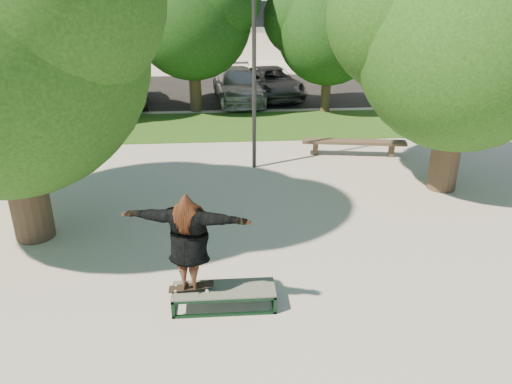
{
  "coord_description": "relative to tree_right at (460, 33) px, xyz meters",
  "views": [
    {
      "loc": [
        -0.0,
        -9.21,
        5.42
      ],
      "look_at": [
        0.73,
        0.6,
        1.1
      ],
      "focal_mm": 35.0,
      "sensor_mm": 36.0,
      "label": 1
    }
  ],
  "objects": [
    {
      "name": "ground",
      "position": [
        -5.92,
        -3.08,
        -4.09
      ],
      "size": [
        120.0,
        120.0,
        0.0
      ],
      "primitive_type": "plane",
      "color": "#A7A299",
      "rests_on": "ground"
    },
    {
      "name": "bg_tree_right",
      "position": [
        -1.48,
        8.48,
        -0.6
      ],
      "size": [
        5.04,
        4.31,
        5.43
      ],
      "color": "#38281E",
      "rests_on": "ground"
    },
    {
      "name": "skater_rig",
      "position": [
        -6.5,
        -4.98,
        -2.76
      ],
      "size": [
        2.24,
        1.08,
        1.84
      ],
      "rotation": [
        0.0,
        0.0,
        2.9
      ],
      "color": "white",
      "rests_on": "grind_box"
    },
    {
      "name": "bg_tree_left",
      "position": [
        -12.49,
        7.99,
        -0.36
      ],
      "size": [
        5.28,
        4.51,
        5.77
      ],
      "color": "#38281E",
      "rests_on": "ground"
    },
    {
      "name": "car_silver_a",
      "position": [
        -13.96,
        12.92,
        -3.39
      ],
      "size": [
        2.01,
        4.27,
        1.41
      ],
      "primitive_type": "imported",
      "rotation": [
        0.0,
        0.0,
        0.09
      ],
      "color": "#B7B8BD",
      "rests_on": "asphalt_strip"
    },
    {
      "name": "grind_box",
      "position": [
        -5.94,
        -4.98,
        -3.9
      ],
      "size": [
        1.8,
        0.6,
        0.38
      ],
      "color": "black",
      "rests_on": "ground"
    },
    {
      "name": "tree_right",
      "position": [
        0.0,
        0.0,
        0.0
      ],
      "size": [
        6.24,
        5.33,
        6.51
      ],
      "color": "#38281E",
      "rests_on": "ground"
    },
    {
      "name": "car_silver_b",
      "position": [
        -5.05,
        10.62,
        -3.38
      ],
      "size": [
        2.47,
        5.12,
        1.44
      ],
      "primitive_type": "imported",
      "rotation": [
        0.0,
        0.0,
        0.09
      ],
      "color": "#9E9EA2",
      "rests_on": "asphalt_strip"
    },
    {
      "name": "bg_tree_mid",
      "position": [
        -6.99,
        8.99,
        -0.08
      ],
      "size": [
        5.76,
        4.92,
        6.24
      ],
      "color": "#38281E",
      "rests_on": "ground"
    },
    {
      "name": "car_grey",
      "position": [
        -3.42,
        11.38,
        -3.42
      ],
      "size": [
        3.16,
        5.2,
        1.35
      ],
      "primitive_type": "imported",
      "rotation": [
        0.0,
        0.0,
        0.2
      ],
      "color": "#4F4E53",
      "rests_on": "asphalt_strip"
    },
    {
      "name": "asphalt_strip",
      "position": [
        -5.92,
        12.92,
        -4.09
      ],
      "size": [
        40.0,
        8.0,
        0.01
      ],
      "primitive_type": "cube",
      "color": "black",
      "rests_on": "ground"
    },
    {
      "name": "lamppost",
      "position": [
        -4.92,
        1.92,
        -0.94
      ],
      "size": [
        0.25,
        0.15,
        6.11
      ],
      "color": "#2D2D30",
      "rests_on": "ground"
    },
    {
      "name": "car_dark",
      "position": [
        -9.94,
        10.42,
        -3.41
      ],
      "size": [
        2.08,
        4.34,
        1.37
      ],
      "primitive_type": "imported",
      "rotation": [
        0.0,
        0.0,
        0.16
      ],
      "color": "black",
      "rests_on": "asphalt_strip"
    },
    {
      "name": "grass_strip",
      "position": [
        -4.92,
        6.42,
        -4.08
      ],
      "size": [
        30.0,
        4.0,
        0.02
      ],
      "primitive_type": "cube",
      "color": "#244F16",
      "rests_on": "ground"
    },
    {
      "name": "bench",
      "position": [
        -1.65,
        2.73,
        -3.67
      ],
      "size": [
        3.34,
        0.95,
        0.51
      ],
      "rotation": [
        0.0,
        0.0,
        -0.16
      ],
      "color": "#493B2C",
      "rests_on": "ground"
    }
  ]
}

